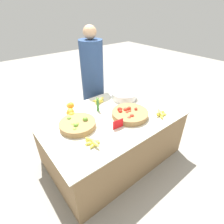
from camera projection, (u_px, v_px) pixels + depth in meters
The scene contains 12 objects.
ground_plane at pixel (112, 155), 2.40m from camera, with size 12.00×12.00×0.00m, color gray.
market_table at pixel (112, 137), 2.23m from camera, with size 1.66×1.07×0.65m.
lime_bowl at pixel (78, 124), 1.85m from camera, with size 0.38×0.38×0.10m.
tomato_basket at pixel (130, 114), 2.03m from camera, with size 0.42×0.42×0.10m.
orange_pile at pixel (70, 111), 2.05m from camera, with size 0.14×0.22×0.13m.
metal_bowl at pixel (124, 95), 2.41m from camera, with size 0.35×0.35×0.09m.
price_sign at pixel (118, 124), 1.83m from camera, with size 0.12×0.02×0.10m.
veg_bundle at pixel (98, 105), 2.11m from camera, with size 0.03×0.07×0.17m.
banana_bunch_front_center at pixel (93, 142), 1.63m from camera, with size 0.15×0.19×0.06m.
banana_bunch_middle_right at pixel (161, 114), 2.04m from camera, with size 0.16×0.16×0.06m.
banana_bunch_back_center at pixel (99, 100), 2.32m from camera, with size 0.18×0.15×0.06m.
vendor_person at pixel (93, 84), 2.69m from camera, with size 0.33×0.33×1.55m.
Camera 1 is at (-1.08, -1.34, 1.78)m, focal length 28.00 mm.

